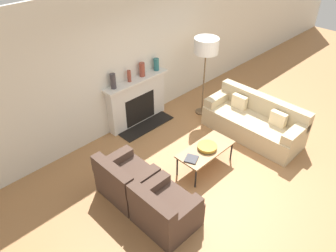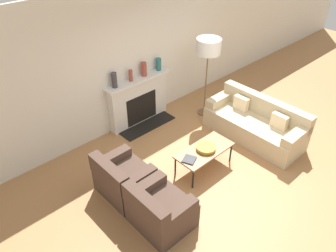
% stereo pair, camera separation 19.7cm
% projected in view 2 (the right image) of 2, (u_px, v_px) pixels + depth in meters
% --- Properties ---
extents(ground_plane, '(18.00, 18.00, 0.00)m').
position_uv_depth(ground_plane, '(221.00, 172.00, 5.97)').
color(ground_plane, '#A87547').
extents(wall_back, '(18.00, 0.06, 2.90)m').
position_uv_depth(wall_back, '(133.00, 58.00, 6.60)').
color(wall_back, silver).
rests_on(wall_back, ground_plane).
extents(fireplace, '(1.55, 0.59, 1.05)m').
position_uv_depth(fireplace, '(139.00, 101.00, 7.04)').
color(fireplace, silver).
rests_on(fireplace, ground_plane).
extents(couch, '(0.84, 2.02, 0.81)m').
position_uv_depth(couch, '(255.00, 124.00, 6.70)').
color(couch, '#CCB78E').
rests_on(couch, ground_plane).
extents(armchair_near, '(0.77, 0.86, 0.77)m').
position_uv_depth(armchair_near, '(160.00, 210.00, 4.87)').
color(armchair_near, '#4C382D').
rests_on(armchair_near, ground_plane).
extents(armchair_far, '(0.77, 0.86, 0.77)m').
position_uv_depth(armchair_far, '(124.00, 179.00, 5.41)').
color(armchair_far, '#4C382D').
rests_on(armchair_far, ground_plane).
extents(coffee_table, '(1.10, 0.51, 0.43)m').
position_uv_depth(coffee_table, '(204.00, 151.00, 5.84)').
color(coffee_table, olive).
rests_on(coffee_table, ground_plane).
extents(bowl, '(0.35, 0.35, 0.07)m').
position_uv_depth(bowl, '(206.00, 148.00, 5.80)').
color(bowl, '#BC8E2D').
rests_on(bowl, coffee_table).
extents(book, '(0.28, 0.28, 0.02)m').
position_uv_depth(book, '(189.00, 159.00, 5.59)').
color(book, '#38383D').
rests_on(book, coffee_table).
extents(floor_lamp, '(0.51, 0.51, 1.78)m').
position_uv_depth(floor_lamp, '(208.00, 49.00, 6.70)').
color(floor_lamp, brown).
rests_on(floor_lamp, ground_plane).
extents(mantel_vase_left, '(0.11, 0.11, 0.31)m').
position_uv_depth(mantel_vase_left, '(114.00, 80.00, 6.34)').
color(mantel_vase_left, '#3D383D').
rests_on(mantel_vase_left, fireplace).
extents(mantel_vase_center_left, '(0.08, 0.08, 0.24)m').
position_uv_depth(mantel_vase_center_left, '(131.00, 75.00, 6.58)').
color(mantel_vase_center_left, brown).
rests_on(mantel_vase_center_left, fireplace).
extents(mantel_vase_center_right, '(0.12, 0.12, 0.30)m').
position_uv_depth(mantel_vase_center_right, '(144.00, 69.00, 6.76)').
color(mantel_vase_center_right, brown).
rests_on(mantel_vase_center_right, fireplace).
extents(mantel_vase_right, '(0.12, 0.12, 0.26)m').
position_uv_depth(mantel_vase_right, '(158.00, 64.00, 6.99)').
color(mantel_vase_right, '#28666B').
rests_on(mantel_vase_right, fireplace).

